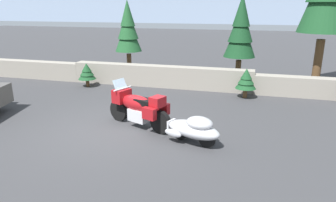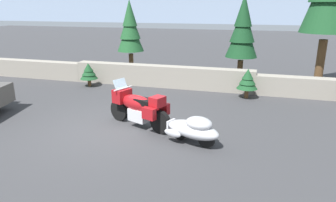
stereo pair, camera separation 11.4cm
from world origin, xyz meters
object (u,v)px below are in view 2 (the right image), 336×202
touring_motorcycle (138,106)px  pine_tree_far_right (130,28)px  car_shaped_trailer (193,129)px  pine_tree_secondary (243,29)px

touring_motorcycle → pine_tree_far_right: pine_tree_far_right is taller
car_shaped_trailer → pine_tree_secondary: 6.95m
touring_motorcycle → car_shaped_trailer: 1.94m
pine_tree_far_right → pine_tree_secondary: bearing=-8.3°
car_shaped_trailer → pine_tree_far_right: (-4.78, 7.40, 1.93)m
touring_motorcycle → pine_tree_far_right: (-3.00, 6.67, 1.72)m
touring_motorcycle → pine_tree_secondary: bearing=66.7°
car_shaped_trailer → pine_tree_secondary: bearing=83.5°
touring_motorcycle → car_shaped_trailer: bearing=-22.3°
car_shaped_trailer → pine_tree_secondary: size_ratio=0.55×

